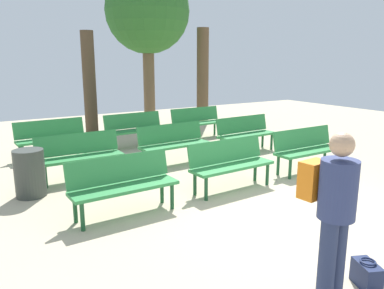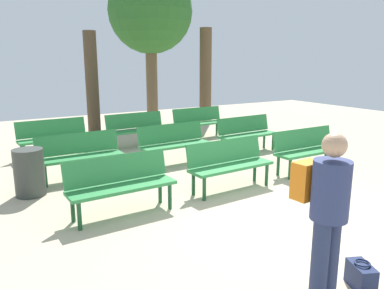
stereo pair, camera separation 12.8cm
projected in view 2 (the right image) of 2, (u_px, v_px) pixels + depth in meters
ground_plane at (295, 220)px, 5.51m from camera, size 24.00×24.00×0.00m
bench_r0_c0 at (120, 181)px, 5.63m from camera, size 1.61×0.53×0.87m
bench_r0_c1 at (229, 162)px, 6.72m from camera, size 1.62×0.56×0.87m
bench_r0_c2 at (307, 147)px, 7.79m from camera, size 1.60×0.49×0.87m
bench_r1_c0 at (80, 153)px, 7.34m from camera, size 1.60×0.50×0.87m
bench_r1_c1 at (174, 141)px, 8.38m from camera, size 1.62×0.55×0.87m
bench_r1_c2 at (246, 132)px, 9.46m from camera, size 1.62×0.56×0.87m
bench_r2_c0 at (53, 136)px, 8.99m from camera, size 1.62×0.56×0.87m
bench_r2_c1 at (136, 127)px, 10.07m from camera, size 1.62×0.55×0.87m
bench_r2_c2 at (199, 121)px, 11.17m from camera, size 1.61×0.52×0.87m
tree_0 at (92, 84)px, 11.32m from camera, size 0.38×0.38×3.08m
tree_1 at (206, 76)px, 13.51m from camera, size 0.42×0.42×3.33m
tree_2 at (150, 12)px, 12.73m from camera, size 2.82×2.82×5.25m
visitor_with_backpack at (326, 209)px, 3.48m from camera, size 0.37×0.55×1.65m
handbag at (361, 276)px, 3.84m from camera, size 0.29×0.37×0.29m
trash_bin at (29, 172)px, 6.43m from camera, size 0.50×0.50×0.81m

